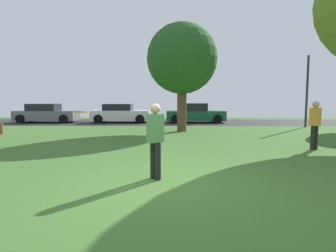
{
  "coord_description": "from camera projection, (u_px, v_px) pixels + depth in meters",
  "views": [
    {
      "loc": [
        0.13,
        -5.79,
        1.76
      ],
      "look_at": [
        0.0,
        3.38,
        0.89
      ],
      "focal_mm": 30.18,
      "sensor_mm": 36.0,
      "label": 1
    }
  ],
  "objects": [
    {
      "name": "ground_plane",
      "position": [
        166.0,
        183.0,
        5.93
      ],
      "size": [
        44.0,
        44.0,
        0.0
      ],
      "primitive_type": "plane",
      "color": "#3D6628"
    },
    {
      "name": "road_strip",
      "position": [
        170.0,
        122.0,
        21.85
      ],
      "size": [
        44.0,
        6.4,
        0.01
      ],
      "primitive_type": "cube",
      "color": "#28282B",
      "rests_on": "ground_plane"
    },
    {
      "name": "oak_tree_left",
      "position": [
        182.0,
        59.0,
        15.23
      ],
      "size": [
        3.82,
        3.82,
        5.87
      ],
      "color": "brown",
      "rests_on": "ground_plane"
    },
    {
      "name": "person_thrower",
      "position": [
        155.0,
        138.0,
        6.17
      ],
      "size": [
        0.39,
        0.38,
        1.67
      ],
      "rotation": [
        0.0,
        0.0,
        -2.43
      ],
      "color": "black",
      "rests_on": "ground_plane"
    },
    {
      "name": "person_bystander",
      "position": [
        315.0,
        123.0,
        9.84
      ],
      "size": [
        0.33,
        0.38,
        1.7
      ],
      "rotation": [
        0.0,
        0.0,
        1.98
      ],
      "color": "black",
      "rests_on": "ground_plane"
    },
    {
      "name": "frisbee_disc",
      "position": [
        81.0,
        112.0,
        5.04
      ],
      "size": [
        0.29,
        0.29,
        0.04
      ],
      "color": "orange"
    },
    {
      "name": "parked_car_grey",
      "position": [
        46.0,
        114.0,
        21.6
      ],
      "size": [
        4.59,
        1.94,
        1.43
      ],
      "color": "slate",
      "rests_on": "ground_plane"
    },
    {
      "name": "parked_car_white",
      "position": [
        121.0,
        114.0,
        21.62
      ],
      "size": [
        4.38,
        2.08,
        1.41
      ],
      "color": "white",
      "rests_on": "ground_plane"
    },
    {
      "name": "parked_car_green",
      "position": [
        195.0,
        114.0,
        21.5
      ],
      "size": [
        4.41,
        1.93,
        1.46
      ],
      "color": "#195633",
      "rests_on": "ground_plane"
    },
    {
      "name": "street_lamp_post",
      "position": [
        307.0,
        92.0,
        17.73
      ],
      "size": [
        0.14,
        0.14,
        4.5
      ],
      "primitive_type": "cylinder",
      "color": "#2D2D33",
      "rests_on": "ground_plane"
    }
  ]
}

